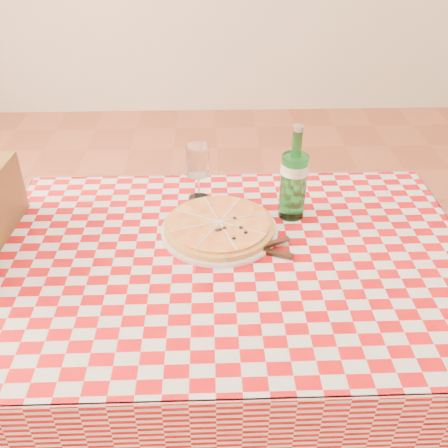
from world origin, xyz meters
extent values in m
plane|color=#9A4A31|center=(0.00, 0.00, 0.00)|extent=(6.00, 6.00, 0.00)
cube|color=brown|center=(0.00, 0.00, 0.73)|extent=(1.20, 0.80, 0.04)
cylinder|color=brown|center=(-0.54, 0.34, 0.35)|extent=(0.06, 0.06, 0.71)
cylinder|color=brown|center=(0.54, 0.34, 0.35)|extent=(0.06, 0.06, 0.71)
cube|color=#A50A0D|center=(0.00, 0.00, 0.75)|extent=(1.30, 0.90, 0.01)
cylinder|color=brown|center=(0.79, 0.21, 0.19)|extent=(0.03, 0.03, 0.39)
cylinder|color=brown|center=(-0.64, 0.24, 0.22)|extent=(0.04, 0.04, 0.44)
cylinder|color=brown|center=(-0.66, -0.13, 0.22)|extent=(0.04, 0.04, 0.44)
cube|color=brown|center=(-0.64, 0.05, 0.71)|extent=(0.07, 0.43, 0.47)
camera|label=1|loc=(-0.06, -1.04, 1.57)|focal=40.00mm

